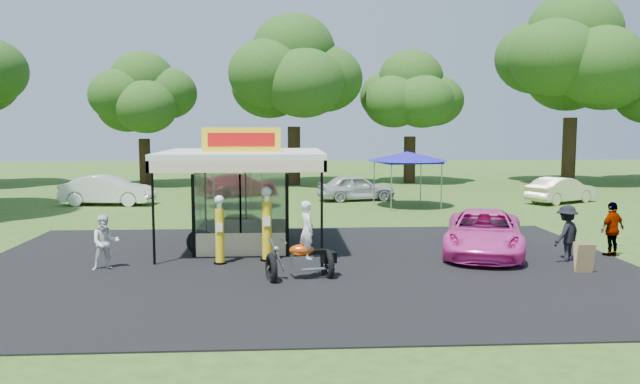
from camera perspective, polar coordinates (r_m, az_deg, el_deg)
The scene contains 23 objects.
ground at distance 16.97m, azimuth -1.19°, elevation -8.37°, with size 120.00×120.00×0.00m, color #294E18.
asphalt_apron at distance 18.91m, azimuth -1.43°, elevation -6.81°, with size 20.00×14.00×0.04m, color black.
gas_station_kiosk at distance 21.60m, azimuth -7.03°, elevation -0.49°, with size 5.40×5.40×4.18m.
gas_pump_left at distance 19.25m, azimuth -9.15°, elevation -3.60°, with size 0.40×0.40×2.14m.
gas_pump_right at distance 19.50m, azimuth -4.89°, elevation -3.11°, with size 0.44×0.44×2.36m.
motorcycle at distance 17.21m, azimuth -1.41°, elevation -5.15°, with size 2.01×1.31×2.28m.
spare_tires at distance 20.93m, azimuth -10.84°, elevation -4.56°, with size 1.04×0.73×0.86m.
a_frame_sign at distance 19.52m, azimuth 22.98°, elevation -5.59°, with size 0.51×0.48×0.89m.
kiosk_car at distance 23.96m, azimuth -6.66°, elevation -2.99°, with size 1.13×2.82×0.96m, color yellow.
pink_sedan at distance 21.20m, azimuth 14.75°, elevation -3.64°, with size 2.43×5.27×1.46m, color #F241B4.
spectator_west at distance 19.39m, azimuth -19.05°, elevation -4.40°, with size 0.80×0.62×1.64m, color white.
spectator_east_a at distance 20.84m, azimuth 21.61°, elevation -3.58°, with size 1.16×0.67×1.79m, color black.
spectator_east_b at distance 22.32m, azimuth 25.16°, elevation -3.11°, with size 1.05×0.44×1.79m, color gray.
bg_car_a at distance 35.34m, azimuth -18.83°, elevation 0.16°, with size 1.69×4.84×1.60m, color white.
bg_car_b at distance 38.01m, azimuth -7.32°, elevation 0.65°, with size 1.91×4.71×1.37m, color #BB0E31.
bg_car_c at distance 35.54m, azimuth 3.32°, elevation 0.41°, with size 1.76×4.36×1.49m, color silver.
bg_car_e at distance 36.82m, azimuth 21.17°, elevation 0.16°, with size 1.51×4.33×1.43m, color beige.
tent_west at distance 32.54m, azimuth -7.99°, elevation 2.81°, with size 3.83×3.83×2.67m.
tent_east at distance 32.80m, azimuth 7.97°, elevation 3.21°, with size 4.17×4.17×2.91m.
oak_far_b at distance 46.16m, azimuth -15.86°, elevation 7.90°, with size 7.75×7.75×9.24m.
oak_far_c at distance 44.99m, azimuth -2.42°, elevation 10.25°, with size 10.07×10.07×11.87m.
oak_far_d at distance 47.04m, azimuth 8.27°, elevation 8.30°, with size 8.08×8.08×9.61m.
oak_far_e at distance 48.91m, azimuth 22.09°, elevation 10.71°, with size 11.29×11.29×13.44m.
Camera 1 is at (-0.64, -16.43, 4.23)m, focal length 35.00 mm.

